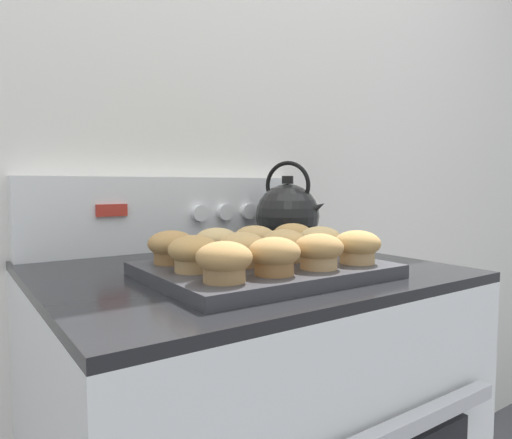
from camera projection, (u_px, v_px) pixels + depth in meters
The scene contains 16 objects.
wall_back at pixel (164, 138), 1.16m from camera, with size 8.00×0.05×2.40m.
control_panel at pixel (174, 213), 1.14m from camera, with size 0.72×0.07×0.18m.
muffin_pan at pixel (264, 270), 0.81m from camera, with size 0.40×0.31×0.02m.
muffin_r0_c0 at pixel (224, 261), 0.65m from camera, with size 0.08×0.08×0.06m.
muffin_r0_c1 at pixel (274, 255), 0.70m from camera, with size 0.08×0.08×0.06m.
muffin_r0_c2 at pixel (319, 251), 0.75m from camera, with size 0.08×0.08×0.06m.
muffin_r0_c3 at pixel (357, 246), 0.81m from camera, with size 0.08×0.08×0.06m.
muffin_r1_c0 at pixel (194, 253), 0.73m from camera, with size 0.08×0.08×0.06m.
muffin_r1_c1 at pixel (242, 249), 0.77m from camera, with size 0.08×0.08×0.06m.
muffin_r1_c2 at pixel (284, 245), 0.82m from camera, with size 0.08×0.08×0.06m.
muffin_r1_c3 at pixel (320, 241), 0.88m from camera, with size 0.08×0.08×0.06m.
muffin_r2_c0 at pixel (171, 247), 0.80m from camera, with size 0.08×0.08×0.06m.
muffin_r2_c1 at pixel (217, 243), 0.85m from camera, with size 0.08×0.08×0.06m.
muffin_r2_c2 at pixel (255, 240), 0.90m from camera, with size 0.08×0.08×0.06m.
muffin_r2_c3 at pixel (293, 237), 0.95m from camera, with size 0.08×0.08×0.06m.
tea_kettle at pixel (288, 214), 1.17m from camera, with size 0.16×0.19×0.22m.
Camera 1 is at (-0.47, -0.41, 1.08)m, focal length 32.00 mm.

